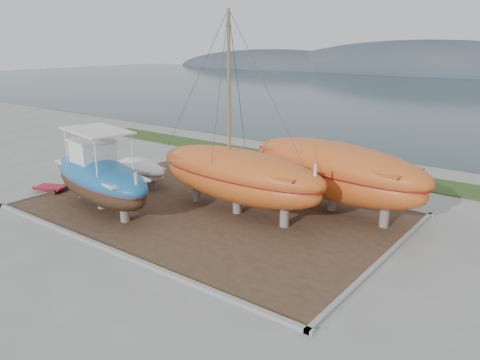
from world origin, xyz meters
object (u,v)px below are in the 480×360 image
Objects in this scene: orange_sailboat at (237,116)px; red_trailer at (51,189)px; white_dinghy at (142,172)px; orange_bare_hull at (333,178)px; blue_caique at (99,170)px.

orange_sailboat reaches higher than red_trailer.
white_dinghy is at bearing 31.88° from red_trailer.
red_trailer is at bearing -143.12° from orange_bare_hull.
orange_bare_hull is at bearing 27.69° from white_dinghy.
orange_sailboat reaches higher than blue_caique.
orange_sailboat is (5.95, 3.69, 2.79)m from blue_caique.
orange_sailboat is at bearing -127.09° from orange_bare_hull.
blue_caique is 1.84× the size of white_dinghy.
orange_sailboat is 5.75m from orange_bare_hull.
red_trailer is at bearing -168.30° from blue_caique.
orange_bare_hull is at bearing 44.29° from orange_sailboat.
orange_sailboat is at bearing -4.15° from red_trailer.
red_trailer is (-2.97, -4.27, -0.58)m from white_dinghy.
orange_sailboat is at bearing 43.34° from blue_caique.
orange_bare_hull is (11.29, 2.66, 1.01)m from white_dinghy.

